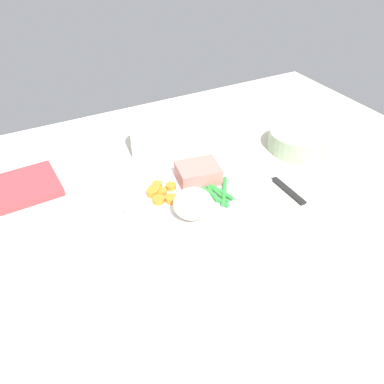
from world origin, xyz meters
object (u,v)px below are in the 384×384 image
Objects in this scene: fork at (102,234)px; meat_portion at (198,173)px; knife at (271,177)px; salad_bowl at (299,139)px; water_glass at (149,140)px; dinner_plate at (192,200)px; napkin at (25,187)px.

meat_portion is at bearing 7.99° from fork.
knife is 13.56cm from salad_bowl.
meat_portion is at bearing -175.75° from salad_bowl.
dinner_plate is at bearing -88.23° from water_glass.
water_glass is (16.51, 18.35, 4.04)cm from fork.
dinner_plate reaches higher than knife.
meat_portion is 0.38× the size of knife.
dinner_plate is 32.17cm from napkin.
napkin is at bearing 154.07° from meat_portion.
water_glass is at bearing 44.39° from fork.
knife is (34.84, -0.03, -0.00)cm from fork.
dinner_plate is at bearing -130.60° from meat_portion.
meat_portion is 0.47× the size of fork.
knife is 1.55× the size of salad_bowl.
knife is at bearing -3.68° from fork.
knife is 26.28cm from water_glass.
knife is (14.39, -4.24, -3.00)cm from meat_portion.
fork is (-17.07, -0.26, -0.60)cm from dinner_plate.
water_glass reaches higher than fork.
meat_portion is 0.59× the size of salad_bowl.
napkin reaches higher than knife.
napkin is at bearing 160.43° from knife.
napkin is (-29.76, 14.47, -2.40)cm from meat_portion.
salad_bowl is (29.63, 5.90, 1.64)cm from dinner_plate.
meat_portion is at bearing -74.41° from water_glass.
meat_portion is at bearing -25.93° from napkin.
dinner_plate and napkin have the same top height.
salad_bowl is 1.08× the size of napkin.
water_glass reaches higher than dinner_plate.
dinner_plate reaches higher than fork.
fork is 34.84cm from knife.
water_glass is (-0.56, 18.10, 3.44)cm from dinner_plate.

